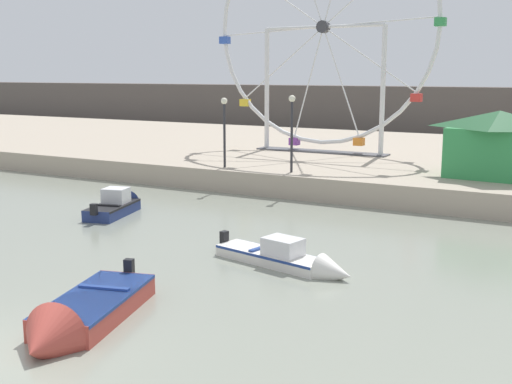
# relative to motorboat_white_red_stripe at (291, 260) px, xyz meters

# --- Properties ---
(ground_plane) EXTENTS (240.00, 240.00, 0.00)m
(ground_plane) POSITION_rel_motorboat_white_red_stripe_xyz_m (-2.59, -8.02, -0.26)
(ground_plane) COLOR gray
(quay_promenade) EXTENTS (110.00, 23.92, 1.08)m
(quay_promenade) POSITION_rel_motorboat_white_red_stripe_xyz_m (-2.59, 21.34, 0.28)
(quay_promenade) COLOR tan
(quay_promenade) RESTS_ON ground_plane
(distant_town_skyline) EXTENTS (140.00, 3.00, 4.40)m
(distant_town_skyline) POSITION_rel_motorboat_white_red_stripe_xyz_m (-2.59, 46.90, 1.94)
(distant_town_skyline) COLOR #564C47
(distant_town_skyline) RESTS_ON ground_plane
(motorboat_white_red_stripe) EXTENTS (4.94, 1.95, 1.17)m
(motorboat_white_red_stripe) POSITION_rel_motorboat_white_red_stripe_xyz_m (0.00, 0.00, 0.00)
(motorboat_white_red_stripe) COLOR silver
(motorboat_white_red_stripe) RESTS_ON ground_plane
(motorboat_navy_blue) EXTENTS (2.04, 3.88, 1.40)m
(motorboat_navy_blue) POSITION_rel_motorboat_white_red_stripe_xyz_m (-9.61, 3.50, 0.07)
(motorboat_navy_blue) COLOR navy
(motorboat_navy_blue) RESTS_ON ground_plane
(motorboat_faded_red) EXTENTS (2.66, 4.83, 1.46)m
(motorboat_faded_red) POSITION_rel_motorboat_white_red_stripe_xyz_m (-2.21, -6.50, 0.03)
(motorboat_faded_red) COLOR #B24238
(motorboat_faded_red) RESTS_ON ground_plane
(ferris_wheel_white_frame) EXTENTS (13.80, 1.20, 13.98)m
(ferris_wheel_white_frame) POSITION_rel_motorboat_white_red_stripe_xyz_m (-6.85, 18.36, 7.84)
(ferris_wheel_white_frame) COLOR silver
(ferris_wheel_white_frame) RESTS_ON quay_promenade
(carnival_booth_green_kiosk) EXTENTS (4.80, 3.13, 3.01)m
(carnival_booth_green_kiosk) POSITION_rel_motorboat_white_red_stripe_xyz_m (3.73, 13.31, 2.39)
(carnival_booth_green_kiosk) COLOR #33934C
(carnival_booth_green_kiosk) RESTS_ON quay_promenade
(promenade_lamp_near) EXTENTS (0.32, 0.32, 3.44)m
(promenade_lamp_near) POSITION_rel_motorboat_white_red_stripe_xyz_m (-8.62, 10.31, 3.12)
(promenade_lamp_near) COLOR #2D2D33
(promenade_lamp_near) RESTS_ON quay_promenade
(promenade_lamp_far) EXTENTS (0.32, 0.32, 3.62)m
(promenade_lamp_far) POSITION_rel_motorboat_white_red_stripe_xyz_m (-5.04, 10.50, 3.22)
(promenade_lamp_far) COLOR #2D2D33
(promenade_lamp_far) RESTS_ON quay_promenade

